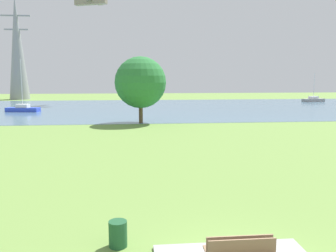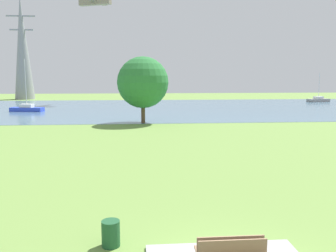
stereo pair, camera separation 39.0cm
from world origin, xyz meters
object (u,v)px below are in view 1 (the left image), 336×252
(sailboat_blue, at_px, (23,109))
(light_aircraft, at_px, (91,1))
(bench_facing_water, at_px, (238,251))
(electricity_pylon, at_px, (17,48))
(litter_bin, at_px, (118,234))
(sailboat_gray, at_px, (313,99))
(tree_east_near, at_px, (140,82))

(sailboat_blue, distance_m, light_aircraft, 26.28)
(bench_facing_water, distance_m, electricity_pylon, 81.34)
(litter_bin, relative_size, sailboat_gray, 0.14)
(sailboat_blue, xyz_separation_m, tree_east_near, (16.99, -14.60, 4.03))
(tree_east_near, height_order, electricity_pylon, electricity_pylon)
(bench_facing_water, distance_m, sailboat_blue, 48.93)
(electricity_pylon, bearing_deg, light_aircraft, -37.57)
(litter_bin, relative_size, light_aircraft, 0.10)
(sailboat_blue, relative_size, light_aircraft, 0.94)
(litter_bin, height_order, sailboat_gray, sailboat_gray)
(bench_facing_water, relative_size, light_aircraft, 0.22)
(electricity_pylon, bearing_deg, litter_bin, -71.24)
(litter_bin, bearing_deg, bench_facing_water, -25.51)
(litter_bin, height_order, light_aircraft, light_aircraft)
(sailboat_gray, xyz_separation_m, light_aircraft, (-44.88, 0.37, 18.70))
(bench_facing_water, height_order, tree_east_near, tree_east_near)
(bench_facing_water, bearing_deg, sailboat_gray, 60.57)
(sailboat_blue, xyz_separation_m, electricity_pylon, (-9.50, 30.27, 11.15))
(electricity_pylon, bearing_deg, bench_facing_water, -69.40)
(light_aircraft, bearing_deg, sailboat_blue, -117.34)
(litter_bin, distance_m, light_aircraft, 63.29)
(sailboat_gray, relative_size, sailboat_blue, 0.77)
(sailboat_blue, bearing_deg, sailboat_gray, 16.75)
(light_aircraft, bearing_deg, electricity_pylon, 142.43)
(sailboat_blue, height_order, electricity_pylon, electricity_pylon)
(sailboat_gray, distance_m, light_aircraft, 48.62)
(sailboat_blue, bearing_deg, bench_facing_water, -67.35)
(light_aircraft, bearing_deg, bench_facing_water, -80.46)
(sailboat_blue, bearing_deg, electricity_pylon, 107.43)
(sailboat_gray, xyz_separation_m, sailboat_blue, (-53.37, -16.06, 0.02))
(light_aircraft, bearing_deg, litter_bin, -83.26)
(sailboat_gray, relative_size, tree_east_near, 0.81)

